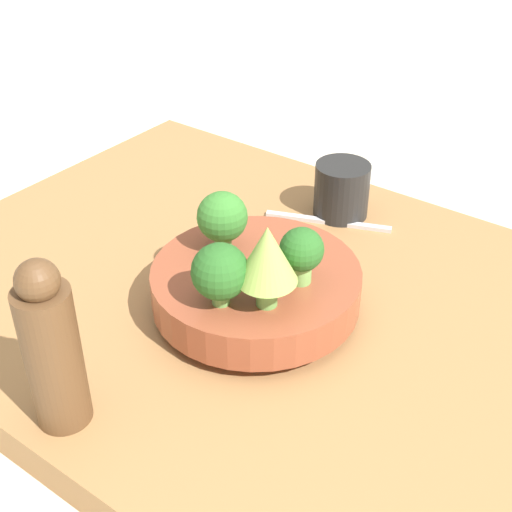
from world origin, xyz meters
TOP-DOWN VIEW (x-y plane):
  - ground_plane at (0.00, 0.00)m, footprint 6.00×6.00m
  - table at (0.00, 0.00)m, footprint 0.89×0.68m
  - bowl at (-0.04, 0.03)m, footprint 0.25×0.25m
  - broccoli_floret_back at (-0.04, 0.11)m, footprint 0.06×0.06m
  - broccoli_floret_right at (0.02, 0.02)m, footprint 0.06×0.06m
  - romanesco_piece_far at (-0.09, 0.08)m, footprint 0.07×0.07m
  - broccoli_floret_left at (-0.09, 0.02)m, footprint 0.05×0.05m
  - cup at (0.00, -0.23)m, footprint 0.08×0.08m
  - pepper_mill at (0.01, 0.29)m, footprint 0.06×0.06m
  - fork at (0.00, -0.19)m, footprint 0.18×0.08m

SIDE VIEW (x-z plane):
  - ground_plane at x=0.00m, z-range 0.00..0.00m
  - table at x=0.00m, z-range 0.00..0.05m
  - fork at x=0.00m, z-range 0.05..0.05m
  - bowl at x=-0.04m, z-range 0.05..0.11m
  - cup at x=0.00m, z-range 0.05..0.13m
  - pepper_mill at x=0.01m, z-range 0.04..0.24m
  - broccoli_floret_left at x=-0.09m, z-range 0.11..0.18m
  - broccoli_floret_back at x=-0.04m, z-range 0.11..0.19m
  - broccoli_floret_right at x=0.02m, z-range 0.11..0.19m
  - romanesco_piece_far at x=-0.09m, z-range 0.12..0.22m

